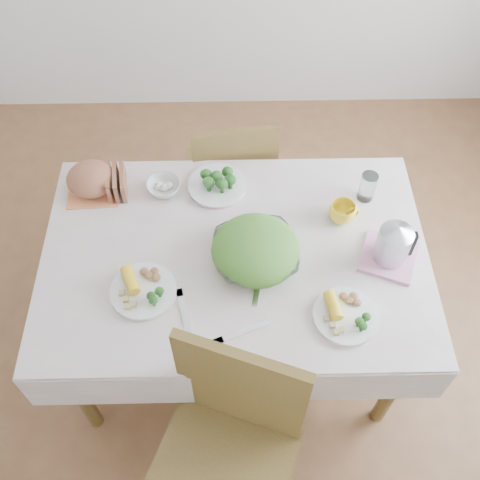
{
  "coord_description": "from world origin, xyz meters",
  "views": [
    {
      "loc": [
        -0.0,
        -1.24,
        2.55
      ],
      "look_at": [
        0.02,
        0.02,
        0.82
      ],
      "focal_mm": 42.0,
      "sensor_mm": 36.0,
      "label": 1
    }
  ],
  "objects_px": {
    "dining_table": "(236,303)",
    "electric_kettle": "(395,239)",
    "salad_bowl": "(256,254)",
    "dinner_plate_left": "(143,291)",
    "chair_near": "(221,476)",
    "chair_far": "(230,171)",
    "dinner_plate_right": "(346,316)",
    "yellow_mug": "(342,213)"
  },
  "relations": [
    {
      "from": "chair_near",
      "to": "chair_far",
      "type": "height_order",
      "value": "chair_near"
    },
    {
      "from": "chair_near",
      "to": "salad_bowl",
      "type": "bearing_deg",
      "value": 99.48
    },
    {
      "from": "dinner_plate_right",
      "to": "electric_kettle",
      "type": "bearing_deg",
      "value": 52.04
    },
    {
      "from": "dinner_plate_left",
      "to": "salad_bowl",
      "type": "bearing_deg",
      "value": 18.52
    },
    {
      "from": "chair_near",
      "to": "chair_far",
      "type": "relative_size",
      "value": 1.15
    },
    {
      "from": "chair_far",
      "to": "dinner_plate_left",
      "type": "distance_m",
      "value": 0.99
    },
    {
      "from": "chair_near",
      "to": "dining_table",
      "type": "bearing_deg",
      "value": 105.8
    },
    {
      "from": "salad_bowl",
      "to": "dinner_plate_left",
      "type": "distance_m",
      "value": 0.44
    },
    {
      "from": "dining_table",
      "to": "chair_far",
      "type": "distance_m",
      "value": 0.72
    },
    {
      "from": "dinner_plate_left",
      "to": "yellow_mug",
      "type": "height_order",
      "value": "yellow_mug"
    },
    {
      "from": "chair_near",
      "to": "yellow_mug",
      "type": "relative_size",
      "value": 9.68
    },
    {
      "from": "dining_table",
      "to": "electric_kettle",
      "type": "xyz_separation_m",
      "value": [
        0.59,
        -0.03,
        0.51
      ]
    },
    {
      "from": "salad_bowl",
      "to": "dinner_plate_left",
      "type": "relative_size",
      "value": 1.29
    },
    {
      "from": "chair_near",
      "to": "salad_bowl",
      "type": "relative_size",
      "value": 3.28
    },
    {
      "from": "chair_far",
      "to": "yellow_mug",
      "type": "bearing_deg",
      "value": 120.2
    },
    {
      "from": "salad_bowl",
      "to": "dinner_plate_right",
      "type": "distance_m",
      "value": 0.41
    },
    {
      "from": "salad_bowl",
      "to": "dinner_plate_left",
      "type": "xyz_separation_m",
      "value": [
        -0.42,
        -0.14,
        -0.03
      ]
    },
    {
      "from": "chair_near",
      "to": "salad_bowl",
      "type": "xyz_separation_m",
      "value": [
        0.14,
        0.72,
        0.34
      ]
    },
    {
      "from": "dinner_plate_left",
      "to": "yellow_mug",
      "type": "distance_m",
      "value": 0.84
    },
    {
      "from": "electric_kettle",
      "to": "dining_table",
      "type": "bearing_deg",
      "value": 157.07
    },
    {
      "from": "chair_far",
      "to": "dinner_plate_left",
      "type": "bearing_deg",
      "value": 61.33
    },
    {
      "from": "dining_table",
      "to": "yellow_mug",
      "type": "distance_m",
      "value": 0.63
    },
    {
      "from": "salad_bowl",
      "to": "dinner_plate_right",
      "type": "relative_size",
      "value": 1.33
    },
    {
      "from": "dinner_plate_left",
      "to": "dining_table",
      "type": "bearing_deg",
      "value": 26.8
    },
    {
      "from": "dining_table",
      "to": "chair_far",
      "type": "xyz_separation_m",
      "value": [
        -0.02,
        0.72,
        0.09
      ]
    },
    {
      "from": "dining_table",
      "to": "yellow_mug",
      "type": "xyz_separation_m",
      "value": [
        0.43,
        0.16,
        0.43
      ]
    },
    {
      "from": "chair_near",
      "to": "yellow_mug",
      "type": "distance_m",
      "value": 1.09
    },
    {
      "from": "electric_kettle",
      "to": "chair_far",
      "type": "bearing_deg",
      "value": 109.39
    },
    {
      "from": "chair_far",
      "to": "dinner_plate_right",
      "type": "distance_m",
      "value": 1.13
    },
    {
      "from": "dinner_plate_left",
      "to": "dinner_plate_right",
      "type": "xyz_separation_m",
      "value": [
        0.73,
        -0.12,
        0.0
      ]
    },
    {
      "from": "chair_far",
      "to": "chair_near",
      "type": "bearing_deg",
      "value": 79.56
    },
    {
      "from": "chair_near",
      "to": "chair_far",
      "type": "distance_m",
      "value": 1.47
    },
    {
      "from": "salad_bowl",
      "to": "yellow_mug",
      "type": "relative_size",
      "value": 2.95
    },
    {
      "from": "chair_near",
      "to": "salad_bowl",
      "type": "height_order",
      "value": "chair_near"
    },
    {
      "from": "salad_bowl",
      "to": "yellow_mug",
      "type": "height_order",
      "value": "yellow_mug"
    },
    {
      "from": "chair_near",
      "to": "yellow_mug",
      "type": "xyz_separation_m",
      "value": [
        0.49,
        0.91,
        0.34
      ]
    },
    {
      "from": "dining_table",
      "to": "dinner_plate_right",
      "type": "distance_m",
      "value": 0.63
    },
    {
      "from": "chair_near",
      "to": "electric_kettle",
      "type": "distance_m",
      "value": 1.05
    },
    {
      "from": "chair_near",
      "to": "dinner_plate_left",
      "type": "relative_size",
      "value": 4.22
    },
    {
      "from": "dining_table",
      "to": "electric_kettle",
      "type": "relative_size",
      "value": 7.82
    },
    {
      "from": "chair_far",
      "to": "electric_kettle",
      "type": "xyz_separation_m",
      "value": [
        0.61,
        -0.75,
        0.42
      ]
    },
    {
      "from": "chair_near",
      "to": "yellow_mug",
      "type": "bearing_deg",
      "value": 82.02
    }
  ]
}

